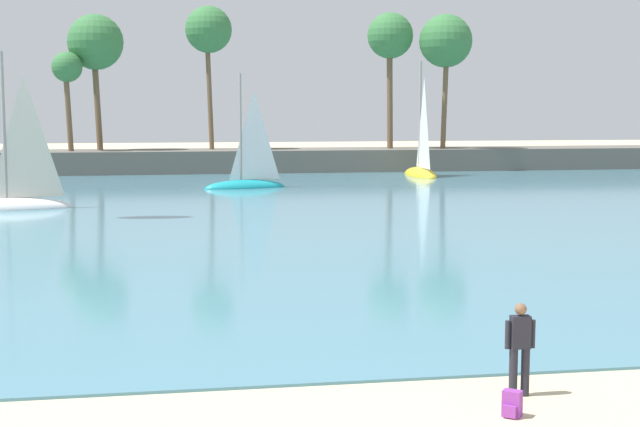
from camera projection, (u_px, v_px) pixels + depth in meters
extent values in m
cube|color=teal|center=(194.00, 181.00, 64.27)|extent=(220.00, 97.20, 0.06)
cube|color=#605B54|center=(190.00, 161.00, 72.60)|extent=(103.73, 6.00, 1.80)
cylinder|color=brown|center=(445.00, 95.00, 74.15)|extent=(0.51, 0.83, 8.65)
sphere|color=#38753D|center=(446.00, 41.00, 73.65)|extent=(4.26, 4.26, 4.26)
cylinder|color=brown|center=(68.00, 109.00, 69.82)|extent=(0.64, 0.52, 6.39)
sphere|color=#38753D|center=(67.00, 67.00, 69.45)|extent=(2.30, 2.30, 2.30)
cylinder|color=brown|center=(97.00, 96.00, 71.60)|extent=(0.78, 0.76, 8.39)
sphere|color=#38753D|center=(95.00, 42.00, 71.13)|extent=(4.30, 4.30, 4.30)
cylinder|color=brown|center=(390.00, 92.00, 74.54)|extent=(0.62, 0.57, 9.10)
sphere|color=#38753D|center=(390.00, 36.00, 74.03)|extent=(3.69, 3.69, 3.69)
cylinder|color=brown|center=(209.00, 90.00, 73.02)|extent=(0.65, 0.70, 9.46)
sphere|color=#38753D|center=(209.00, 29.00, 72.48)|extent=(3.69, 3.69, 3.69)
cylinder|color=#23232D|center=(525.00, 372.00, 16.18)|extent=(0.15, 0.15, 0.86)
cylinder|color=#23232D|center=(513.00, 372.00, 16.15)|extent=(0.15, 0.15, 0.86)
cube|color=#23232D|center=(520.00, 332.00, 16.08)|extent=(0.35, 0.21, 0.58)
sphere|color=brown|center=(521.00, 309.00, 16.04)|extent=(0.21, 0.21, 0.21)
cylinder|color=#23232D|center=(533.00, 334.00, 16.12)|extent=(0.09, 0.09, 0.50)
cylinder|color=#23232D|center=(508.00, 335.00, 16.06)|extent=(0.09, 0.09, 0.50)
cube|color=purple|center=(512.00, 403.00, 15.10)|extent=(0.36, 0.34, 0.44)
cube|color=purple|center=(510.00, 412.00, 15.00)|extent=(0.22, 0.20, 0.20)
ellipsoid|color=yellow|center=(420.00, 176.00, 68.57)|extent=(2.02, 6.31, 1.25)
cylinder|color=gray|center=(420.00, 114.00, 68.36)|extent=(0.19, 0.19, 7.83)
pyramid|color=white|center=(424.00, 123.00, 67.38)|extent=(0.25, 2.82, 6.66)
ellipsoid|color=teal|center=(245.00, 188.00, 57.96)|extent=(5.51, 2.67, 1.06)
cylinder|color=gray|center=(240.00, 127.00, 57.43)|extent=(0.16, 0.16, 6.61)
pyramid|color=white|center=(254.00, 135.00, 57.82)|extent=(2.36, 0.66, 5.62)
ellipsoid|color=white|center=(13.00, 209.00, 45.74)|extent=(5.94, 2.56, 1.15)
cylinder|color=gray|center=(4.00, 125.00, 45.17)|extent=(0.17, 0.17, 7.19)
pyramid|color=silver|center=(25.00, 136.00, 45.54)|extent=(2.58, 0.56, 6.11)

